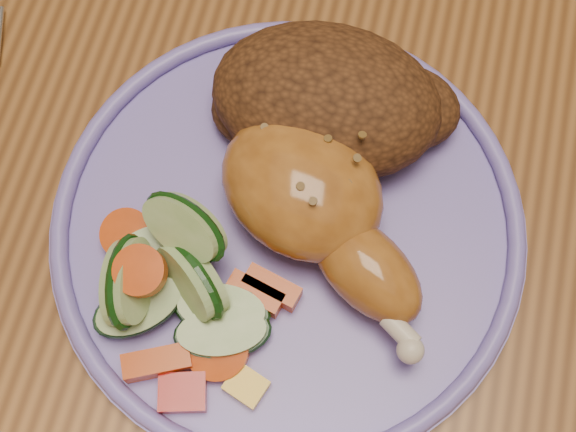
% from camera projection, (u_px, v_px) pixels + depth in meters
% --- Properties ---
extents(ground, '(4.00, 4.00, 0.00)m').
position_uv_depth(ground, '(325.00, 320.00, 1.20)').
color(ground, brown).
rests_on(ground, ground).
extents(dining_table, '(0.90, 1.40, 0.75)m').
position_uv_depth(dining_table, '(365.00, 105.00, 0.57)').
color(dining_table, brown).
rests_on(dining_table, ground).
extents(plate, '(0.26, 0.26, 0.01)m').
position_uv_depth(plate, '(288.00, 229.00, 0.44)').
color(plate, '#7766C3').
rests_on(plate, dining_table).
extents(plate_rim, '(0.26, 0.26, 0.01)m').
position_uv_depth(plate_rim, '(288.00, 222.00, 0.43)').
color(plate_rim, '#7766C3').
rests_on(plate_rim, plate).
extents(chicken_leg, '(0.14, 0.13, 0.05)m').
position_uv_depth(chicken_leg, '(317.00, 206.00, 0.42)').
color(chicken_leg, '#AE6824').
rests_on(chicken_leg, plate).
extents(rice_pilaf, '(0.14, 0.09, 0.06)m').
position_uv_depth(rice_pilaf, '(331.00, 102.00, 0.44)').
color(rice_pilaf, '#4E2A13').
rests_on(rice_pilaf, plate).
extents(vegetable_pile, '(0.11, 0.12, 0.06)m').
position_uv_depth(vegetable_pile, '(180.00, 289.00, 0.41)').
color(vegetable_pile, '#A50A05').
rests_on(vegetable_pile, plate).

